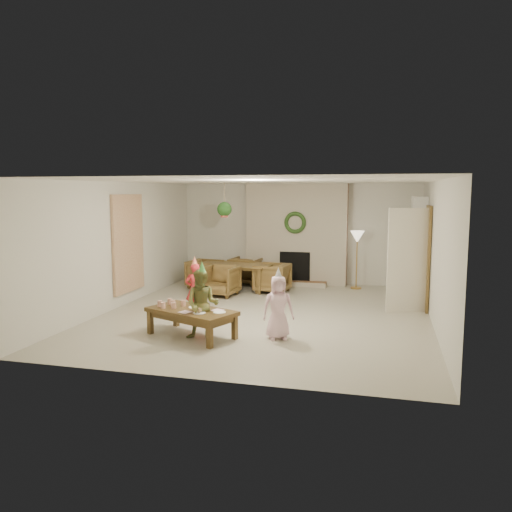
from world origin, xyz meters
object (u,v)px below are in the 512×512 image
(coffee_table_top, at_px, (191,311))
(dining_table, at_px, (234,277))
(dining_chair_right, at_px, (272,278))
(dining_chair_near, at_px, (220,281))
(dining_chair_far, at_px, (246,271))
(child_red, at_px, (195,290))
(dining_chair_left, at_px, (205,274))
(child_plaid, at_px, (202,305))
(child_pink, at_px, (278,307))

(coffee_table_top, bearing_deg, dining_table, 119.33)
(dining_chair_right, bearing_deg, coffee_table_top, -0.58)
(dining_chair_near, xyz_separation_m, dining_chair_far, (0.17, 1.51, 0.00))
(dining_chair_far, relative_size, child_red, 0.74)
(child_red, bearing_deg, dining_chair_right, -132.31)
(dining_chair_right, height_order, child_red, child_red)
(dining_chair_left, bearing_deg, child_plaid, -153.87)
(dining_chair_far, relative_size, dining_chair_right, 1.00)
(dining_chair_near, bearing_deg, dining_table, 90.00)
(dining_chair_near, relative_size, dining_chair_left, 1.00)
(dining_chair_near, height_order, child_pink, child_pink)
(child_plaid, distance_m, child_pink, 1.19)
(dining_table, xyz_separation_m, child_red, (0.05, -2.64, 0.19))
(dining_table, relative_size, dining_chair_far, 2.34)
(dining_chair_near, height_order, child_red, child_red)
(child_red, bearing_deg, child_plaid, 92.81)
(coffee_table_top, bearing_deg, dining_chair_right, 105.31)
(dining_table, relative_size, dining_chair_right, 2.34)
(dining_chair_near, xyz_separation_m, child_red, (0.13, -1.89, 0.16))
(dining_chair_near, height_order, dining_chair_right, same)
(child_plaid, bearing_deg, coffee_table_top, 147.59)
(dining_chair_far, bearing_deg, dining_chair_left, 45.00)
(dining_table, distance_m, dining_chair_far, 0.76)
(child_red, bearing_deg, dining_chair_far, -113.44)
(dining_chair_right, distance_m, coffee_table_top, 3.83)
(dining_chair_left, xyz_separation_m, coffee_table_top, (1.23, -3.99, 0.07))
(dining_table, bearing_deg, coffee_table_top, -76.56)
(child_red, xyz_separation_m, child_pink, (1.80, -1.04, 0.01))
(dining_chair_left, xyz_separation_m, child_red, (0.80, -2.73, 0.16))
(dining_chair_near, distance_m, child_red, 1.90)
(dining_chair_left, relative_size, child_red, 0.74)
(dining_chair_right, distance_m, child_pink, 3.69)
(dining_table, bearing_deg, dining_chair_far, 90.00)
(dining_chair_near, relative_size, child_pink, 0.73)
(dining_chair_right, bearing_deg, child_pink, 20.60)
(dining_chair_near, xyz_separation_m, dining_chair_left, (-0.67, 0.84, 0.00))
(dining_table, height_order, dining_chair_far, dining_chair_far)
(dining_chair_left, distance_m, child_red, 2.85)
(dining_table, relative_size, coffee_table_top, 1.21)
(dining_chair_near, height_order, coffee_table_top, dining_chair_near)
(child_red, height_order, child_pink, child_pink)
(child_pink, bearing_deg, dining_chair_near, 101.79)
(child_red, bearing_deg, dining_chair_left, -96.36)
(dining_chair_left, bearing_deg, dining_chair_near, -135.00)
(dining_table, xyz_separation_m, dining_chair_left, (-0.76, 0.09, 0.03))
(dining_table, height_order, child_pink, child_pink)
(dining_chair_right, bearing_deg, dining_chair_near, -51.34)
(dining_table, relative_size, dining_chair_left, 2.34)
(coffee_table_top, bearing_deg, child_red, 131.11)
(dining_chair_right, relative_size, child_plaid, 0.67)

